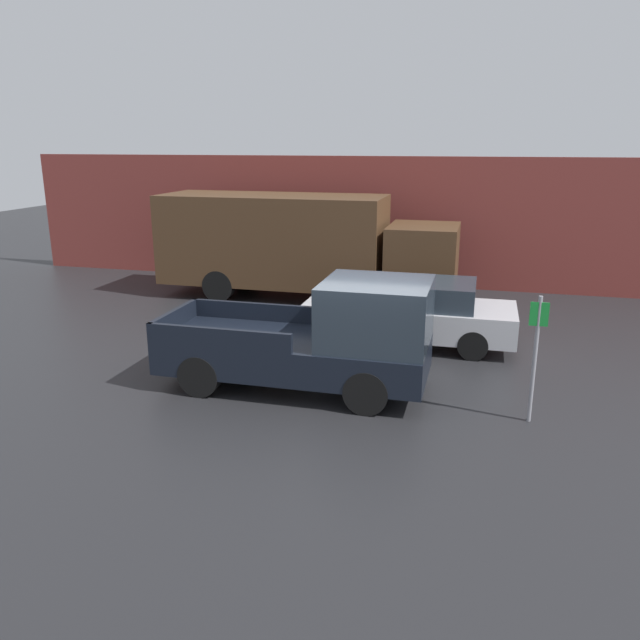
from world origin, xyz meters
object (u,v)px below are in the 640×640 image
at_px(pickup_truck, 321,339).
at_px(parking_sign, 535,352).
at_px(delivery_truck, 297,243).
at_px(car, 411,311).

distance_m(pickup_truck, parking_sign, 3.85).
bearing_deg(delivery_truck, parking_sign, -49.52).
height_order(car, parking_sign, parking_sign).
relative_size(pickup_truck, car, 1.05).
bearing_deg(pickup_truck, parking_sign, -7.11).
relative_size(pickup_truck, parking_sign, 2.31).
height_order(delivery_truck, parking_sign, delivery_truck).
height_order(pickup_truck, delivery_truck, delivery_truck).
height_order(pickup_truck, car, pickup_truck).
distance_m(pickup_truck, delivery_truck, 7.48).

